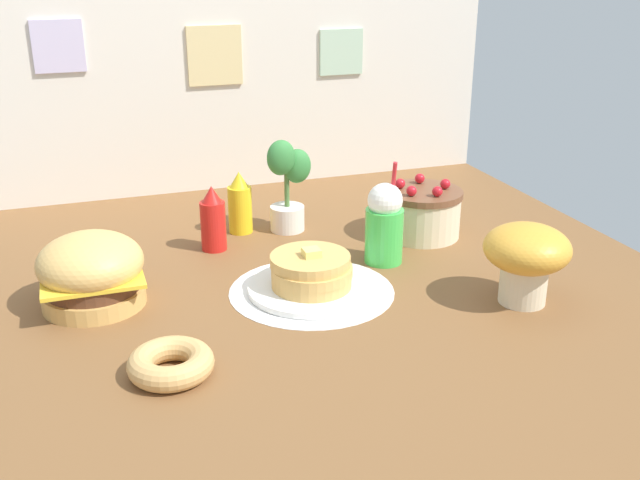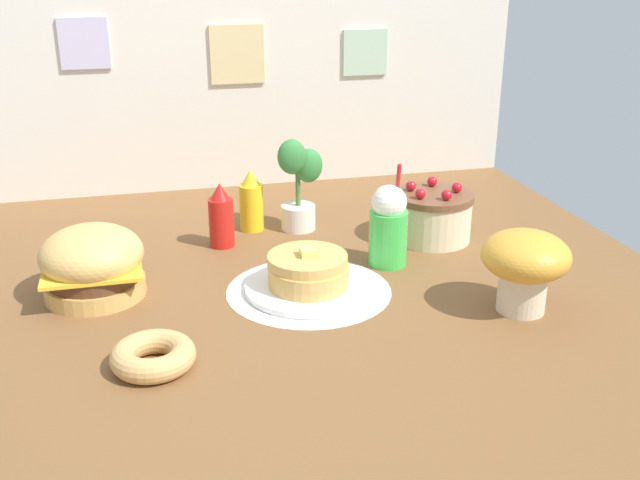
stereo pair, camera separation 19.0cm
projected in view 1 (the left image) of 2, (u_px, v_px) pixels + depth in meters
ground_plane at (297, 293)px, 2.20m from camera, size 2.33×2.16×0.02m
back_wall at (215, 91)px, 2.99m from camera, size 2.33×0.04×0.80m
doily_mat at (312, 291)px, 2.19m from camera, size 0.49×0.49×0.00m
burger at (91, 272)px, 2.08m from camera, size 0.29×0.29×0.21m
pancake_stack at (311, 276)px, 2.17m from camera, size 0.38×0.38×0.13m
layer_cake at (422, 212)px, 2.59m from camera, size 0.28×0.28×0.20m
ketchup_bottle at (213, 220)px, 2.46m from camera, size 0.08×0.08×0.22m
mustard_bottle at (240, 204)px, 2.62m from camera, size 0.08×0.08×0.22m
cream_soda_cup at (384, 224)px, 2.36m from camera, size 0.12×0.12×0.33m
donut_pink_glaze at (171, 363)px, 1.76m from camera, size 0.21×0.21×0.06m
potted_plant at (287, 181)px, 2.61m from camera, size 0.17×0.13×0.34m
mushroom_stool at (526, 255)px, 2.08m from camera, size 0.24×0.24×0.23m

